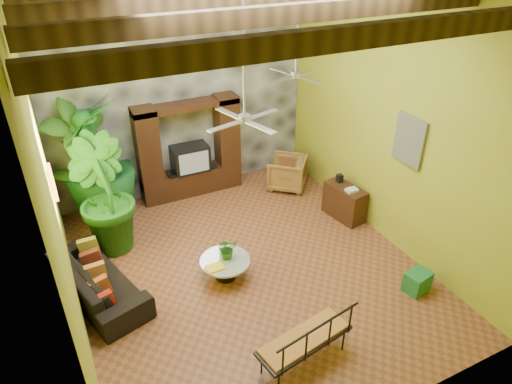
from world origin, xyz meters
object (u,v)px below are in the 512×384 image
ceiling_fan_front (244,106)px  green_bin (417,282)px  wicker_armchair (287,173)px  tall_plant_c (97,160)px  tall_plant_b (102,196)px  ceiling_fan_back (296,64)px  sofa (97,280)px  coffee_table (225,266)px  iron_bench (308,340)px  tall_plant_a (85,163)px  entertainment_center (190,156)px  side_console (344,202)px

ceiling_fan_front → green_bin: 4.42m
wicker_armchair → green_bin: wicker_armchair is taller
ceiling_fan_front → tall_plant_c: 4.43m
ceiling_fan_front → tall_plant_b: size_ratio=0.79×
ceiling_fan_back → wicker_armchair: ceiling_fan_back is taller
sofa → coffee_table: bearing=-120.5°
iron_bench → ceiling_fan_back: bearing=53.8°
green_bin → tall_plant_a: bearing=134.3°
tall_plant_a → tall_plant_c: size_ratio=1.01×
tall_plant_c → coffee_table: 3.67m
tall_plant_c → green_bin: 6.79m
sofa → iron_bench: (2.49, -2.88, 0.20)m
tall_plant_b → green_bin: (4.65, -3.73, -0.99)m
sofa → coffee_table: 2.24m
entertainment_center → tall_plant_c: 2.09m
wicker_armchair → tall_plant_b: bearing=-42.9°
entertainment_center → tall_plant_c: bearing=-177.8°
ceiling_fan_back → coffee_table: ceiling_fan_back is taller
sofa → wicker_armchair: 5.17m
wicker_armchair → side_console: bearing=56.2°
entertainment_center → ceiling_fan_back: ceiling_fan_back is taller
iron_bench → ceiling_fan_front: bearing=81.0°
sofa → tall_plant_b: bearing=-34.6°
tall_plant_b → tall_plant_c: tall_plant_c is taller
tall_plant_a → green_bin: tall_plant_a is taller
tall_plant_a → tall_plant_c: (0.26, 0.06, -0.02)m
coffee_table → side_console: (3.13, 0.70, 0.12)m
ceiling_fan_front → ceiling_fan_back: 2.41m
tall_plant_c → coffee_table: size_ratio=2.93×
ceiling_fan_front → wicker_armchair: size_ratio=2.13×
tall_plant_b → tall_plant_a: bearing=95.4°
entertainment_center → sofa: (-2.65, -2.65, -0.63)m
ceiling_fan_front → side_console: (2.85, 1.03, -3.02)m
tall_plant_b → ceiling_fan_back: bearing=-9.6°
tall_plant_b → iron_bench: 4.74m
ceiling_fan_front → tall_plant_c: (-1.85, 3.46, -2.05)m
sofa → tall_plant_c: (0.60, 2.57, 1.01)m
sofa → ceiling_fan_back: bearing=-96.6°
coffee_table → side_console: size_ratio=0.97×
sofa → tall_plant_a: size_ratio=0.85×
ceiling_fan_front → entertainment_center: bearing=86.8°
entertainment_center → sofa: entertainment_center is taller
ceiling_fan_front → green_bin: bearing=-29.3°
ceiling_fan_front → side_console: bearing=19.9°
sofa → side_console: bearing=-104.6°
tall_plant_c → wicker_armchair: bearing=-9.7°
ceiling_fan_back → wicker_armchair: size_ratio=2.13×
ceiling_fan_front → ceiling_fan_back: bearing=41.6°
side_console → green_bin: (-0.20, -2.52, -0.19)m
coffee_table → green_bin: coffee_table is taller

